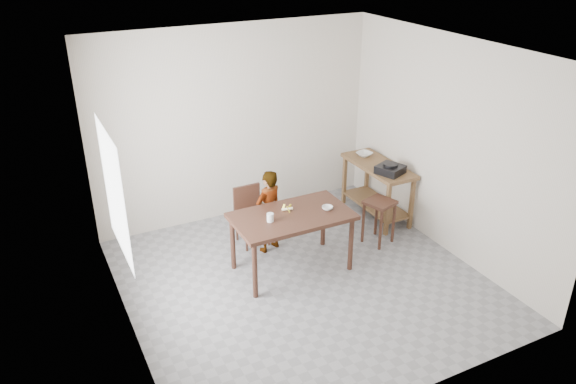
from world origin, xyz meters
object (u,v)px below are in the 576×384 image
child (269,211)px  dining_chair (252,217)px  prep_counter (377,190)px  stool (378,222)px  dining_table (292,242)px

child → dining_chair: bearing=-82.7°
prep_counter → child: 1.79m
child → dining_chair: 0.32m
stool → child: bearing=160.7°
prep_counter → stool: (-0.41, -0.64, -0.10)m
child → dining_chair: child is taller
dining_table → child: 0.57m
dining_table → dining_chair: bearing=102.4°
prep_counter → child: size_ratio=1.09×
dining_table → prep_counter: prep_counter is taller
child → prep_counter: bearing=166.4°
dining_table → child: size_ratio=1.27×
dining_chair → stool: 1.65m
dining_chair → prep_counter: bearing=-3.4°
dining_table → stool: (1.31, 0.06, -0.07)m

